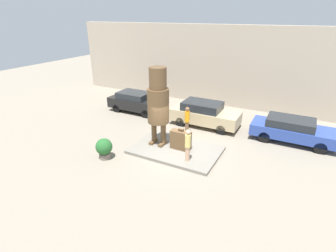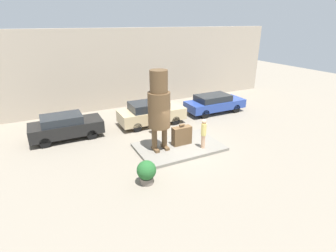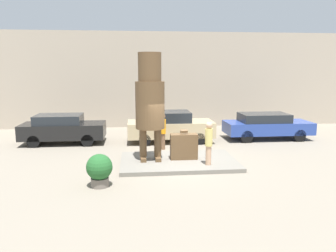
# 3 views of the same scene
# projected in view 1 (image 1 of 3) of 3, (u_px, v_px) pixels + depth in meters

# --- Properties ---
(ground_plane) EXTENTS (60.00, 60.00, 0.00)m
(ground_plane) POSITION_uv_depth(u_px,v_px,m) (176.00, 151.00, 14.41)
(ground_plane) COLOR gray
(pedestal) EXTENTS (4.72, 3.04, 0.16)m
(pedestal) POSITION_uv_depth(u_px,v_px,m) (176.00, 150.00, 14.38)
(pedestal) COLOR slate
(pedestal) RESTS_ON ground_plane
(building_backdrop) EXTENTS (28.00, 0.60, 6.23)m
(building_backdrop) POSITION_uv_depth(u_px,v_px,m) (227.00, 67.00, 20.53)
(building_backdrop) COLOR tan
(building_backdrop) RESTS_ON ground_plane
(statue_figure) EXTENTS (1.17, 1.17, 4.33)m
(statue_figure) POSITION_uv_depth(u_px,v_px,m) (158.00, 101.00, 13.94)
(statue_figure) COLOR brown
(statue_figure) RESTS_ON pedestal
(giant_suitcase) EXTENTS (1.11, 0.44, 1.24)m
(giant_suitcase) POSITION_uv_depth(u_px,v_px,m) (181.00, 140.00, 14.13)
(giant_suitcase) COLOR brown
(giant_suitcase) RESTS_ON pedestal
(tourist) EXTENTS (0.29, 0.29, 1.69)m
(tourist) POSITION_uv_depth(u_px,v_px,m) (188.00, 144.00, 12.86)
(tourist) COLOR tan
(tourist) RESTS_ON pedestal
(parked_car_black) EXTENTS (4.21, 1.78, 1.52)m
(parked_car_black) POSITION_uv_depth(u_px,v_px,m) (136.00, 102.00, 19.90)
(parked_car_black) COLOR black
(parked_car_black) RESTS_ON ground_plane
(parked_car_tan) EXTENTS (4.52, 1.87, 1.62)m
(parked_car_tan) POSITION_uv_depth(u_px,v_px,m) (204.00, 114.00, 17.39)
(parked_car_tan) COLOR tan
(parked_car_tan) RESTS_ON ground_plane
(parked_car_blue) EXTENTS (4.69, 1.83, 1.43)m
(parked_car_blue) POSITION_uv_depth(u_px,v_px,m) (293.00, 130.00, 15.19)
(parked_car_blue) COLOR #284293
(parked_car_blue) RESTS_ON ground_plane
(planter_pot) EXTENTS (0.86, 0.86, 1.10)m
(planter_pot) POSITION_uv_depth(u_px,v_px,m) (104.00, 148.00, 13.50)
(planter_pot) COLOR #70665B
(planter_pot) RESTS_ON ground_plane
(worker_hivis) EXTENTS (0.30, 0.30, 1.74)m
(worker_hivis) POSITION_uv_depth(u_px,v_px,m) (187.00, 119.00, 16.21)
(worker_hivis) COLOR brown
(worker_hivis) RESTS_ON ground_plane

